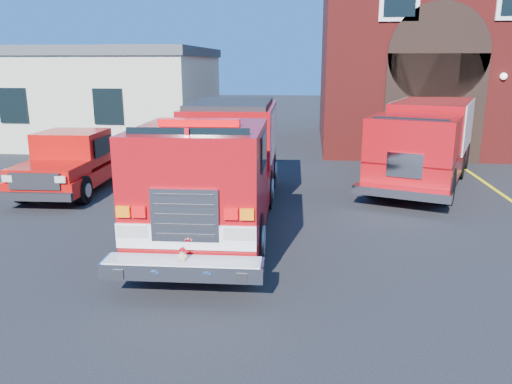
# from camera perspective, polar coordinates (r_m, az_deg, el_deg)

# --- Properties ---
(ground) EXTENTS (100.00, 100.00, 0.00)m
(ground) POSITION_cam_1_polar(r_m,az_deg,el_deg) (10.89, 0.69, -5.06)
(ground) COLOR black
(ground) RESTS_ON ground
(parking_stripe_mid) EXTENTS (0.12, 3.00, 0.01)m
(parking_stripe_mid) POSITION_cam_1_polar(r_m,az_deg,el_deg) (15.67, 26.64, -0.51)
(parking_stripe_mid) COLOR yellow
(parking_stripe_mid) RESTS_ON ground
(parking_stripe_far) EXTENTS (0.12, 3.00, 0.01)m
(parking_stripe_far) POSITION_cam_1_polar(r_m,az_deg,el_deg) (18.44, 23.52, 1.88)
(parking_stripe_far) COLOR yellow
(parking_stripe_far) RESTS_ON ground
(fire_station) EXTENTS (15.20, 10.20, 8.45)m
(fire_station) POSITION_cam_1_polar(r_m,az_deg,el_deg) (25.50, 25.40, 14.51)
(fire_station) COLOR maroon
(fire_station) RESTS_ON ground
(side_building) EXTENTS (10.20, 8.20, 4.35)m
(side_building) POSITION_cam_1_polar(r_m,az_deg,el_deg) (25.31, -17.31, 10.58)
(side_building) COLOR beige
(side_building) RESTS_ON ground
(fire_engine) EXTENTS (2.71, 8.77, 2.68)m
(fire_engine) POSITION_cam_1_polar(r_m,az_deg,el_deg) (11.86, -3.93, 3.49)
(fire_engine) COLOR black
(fire_engine) RESTS_ON ground
(pickup_truck) EXTENTS (2.09, 5.40, 1.75)m
(pickup_truck) POSITION_cam_1_polar(r_m,az_deg,el_deg) (15.81, -19.70, 3.37)
(pickup_truck) COLOR black
(pickup_truck) RESTS_ON ground
(secondary_truck) EXTENTS (4.76, 7.90, 2.45)m
(secondary_truck) POSITION_cam_1_polar(r_m,az_deg,el_deg) (16.63, 18.88, 5.73)
(secondary_truck) COLOR black
(secondary_truck) RESTS_ON ground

